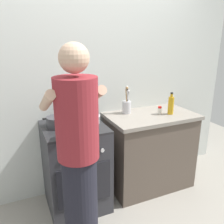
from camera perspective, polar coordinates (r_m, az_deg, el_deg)
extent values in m
plane|color=gray|center=(2.76, 0.07, -21.09)|extent=(6.00, 6.00, 0.00)
cube|color=silver|center=(2.74, -0.36, 7.56)|extent=(3.20, 0.10, 2.50)
cube|color=brown|center=(2.87, 9.06, -9.54)|extent=(0.96, 0.56, 0.86)
cube|color=gray|center=(2.69, 9.51, -0.97)|extent=(1.00, 0.60, 0.04)
cube|color=#2D2D33|center=(2.53, -8.80, -13.11)|extent=(0.60, 0.60, 0.88)
cube|color=#232326|center=(2.34, -9.31, -3.56)|extent=(0.60, 0.60, 0.02)
cube|color=black|center=(2.30, -6.64, -17.16)|extent=(0.51, 0.01, 0.40)
cylinder|color=silver|center=(2.09, -11.70, -10.91)|extent=(0.04, 0.01, 0.04)
cylinder|color=silver|center=(2.13, -6.89, -10.12)|extent=(0.04, 0.01, 0.04)
cylinder|color=silver|center=(2.18, -2.31, -9.30)|extent=(0.04, 0.01, 0.04)
cylinder|color=#38383D|center=(2.33, -12.97, -2.28)|extent=(0.22, 0.22, 0.10)
cube|color=black|center=(2.30, -16.07, -1.60)|extent=(0.04, 0.02, 0.01)
cube|color=black|center=(2.34, -10.07, -0.84)|extent=(0.04, 0.02, 0.01)
cylinder|color=#B7B7BC|center=(2.39, -6.30, -1.75)|extent=(0.27, 0.27, 0.08)
torus|color=#B7B7BC|center=(2.37, -6.33, -0.93)|extent=(0.29, 0.29, 0.01)
cylinder|color=silver|center=(2.68, 3.56, 1.16)|extent=(0.10, 0.10, 0.14)
cylinder|color=white|center=(2.67, 3.52, 2.92)|extent=(0.05, 0.02, 0.27)
sphere|color=white|center=(2.64, 3.58, 6.01)|extent=(0.03, 0.03, 0.03)
cylinder|color=#9E7547|center=(2.65, 3.58, 2.78)|extent=(0.03, 0.02, 0.27)
sphere|color=#9E7547|center=(2.62, 3.64, 5.85)|extent=(0.03, 0.03, 0.03)
cylinder|color=black|center=(2.67, 3.81, 2.67)|extent=(0.02, 0.03, 0.23)
sphere|color=black|center=(2.64, 3.86, 5.36)|extent=(0.03, 0.03, 0.03)
cylinder|color=silver|center=(2.65, 3.94, 2.50)|extent=(0.03, 0.02, 0.22)
sphere|color=silver|center=(2.63, 4.00, 5.10)|extent=(0.03, 0.03, 0.03)
cylinder|color=#B7BABF|center=(2.66, 3.60, 2.88)|extent=(0.04, 0.03, 0.28)
sphere|color=#B7BABF|center=(2.63, 3.66, 6.03)|extent=(0.03, 0.03, 0.03)
cylinder|color=silver|center=(2.71, 11.47, 0.24)|extent=(0.04, 0.04, 0.07)
cylinder|color=red|center=(2.70, 11.52, 1.13)|extent=(0.04, 0.04, 0.02)
cylinder|color=gold|center=(2.72, 14.07, 1.51)|extent=(0.06, 0.06, 0.20)
cylinder|color=gold|center=(2.69, 14.25, 3.90)|extent=(0.03, 0.03, 0.04)
cylinder|color=black|center=(2.68, 14.29, 4.44)|extent=(0.03, 0.03, 0.02)
cylinder|color=black|center=(2.00, -7.51, -22.21)|extent=(0.26, 0.26, 0.90)
cylinder|color=maroon|center=(1.63, -8.52, -1.70)|extent=(0.30, 0.30, 0.58)
sphere|color=#D3AA8C|center=(1.55, -9.21, 12.82)|extent=(0.20, 0.20, 0.20)
cylinder|color=#D3AA8C|center=(1.70, -15.51, 2.51)|extent=(0.07, 0.41, 0.24)
cylinder|color=#D3AA8C|center=(1.78, -4.62, 3.73)|extent=(0.07, 0.41, 0.24)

